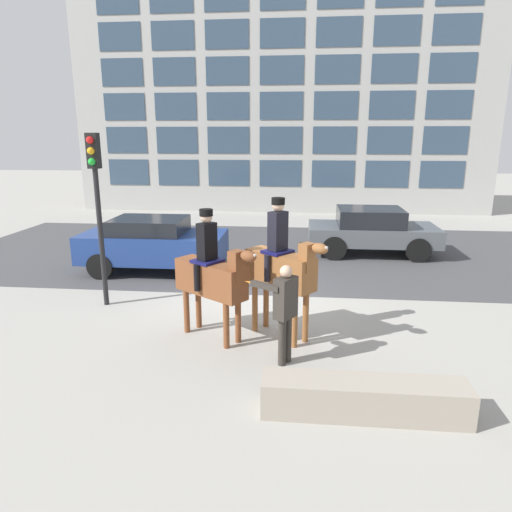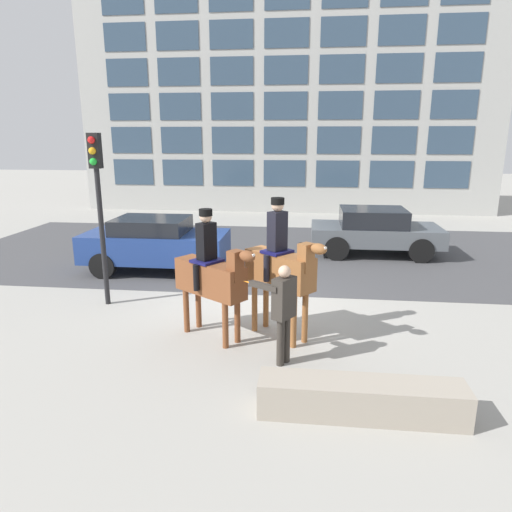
% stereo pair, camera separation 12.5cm
% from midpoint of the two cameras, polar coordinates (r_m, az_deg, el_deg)
% --- Properties ---
extents(ground_plane, '(80.00, 80.00, 0.00)m').
position_cam_midpoint_polar(ground_plane, '(10.42, 0.00, -5.83)').
color(ground_plane, '#9E9B93').
extents(road_surface, '(20.23, 8.50, 0.01)m').
position_cam_midpoint_polar(road_surface, '(14.94, 2.06, 0.54)').
color(road_surface, '#444447').
rests_on(road_surface, ground_plane).
extents(office_building_facade, '(20.23, 0.33, 14.27)m').
position_cam_midpoint_polar(office_building_facade, '(22.98, 3.99, 23.39)').
color(office_building_facade, '#A8A8A3').
rests_on(office_building_facade, ground_plane).
extents(mounted_horse_lead, '(1.67, 1.30, 2.42)m').
position_cam_midpoint_polar(mounted_horse_lead, '(8.31, -5.17, -2.32)').
color(mounted_horse_lead, brown).
rests_on(mounted_horse_lead, ground_plane).
extents(mounted_horse_companion, '(1.53, 1.35, 2.61)m').
position_cam_midpoint_polar(mounted_horse_companion, '(8.27, 3.55, -1.30)').
color(mounted_horse_companion, brown).
rests_on(mounted_horse_companion, ground_plane).
extents(pedestrian_bystander, '(0.91, 0.48, 1.69)m').
position_cam_midpoint_polar(pedestrian_bystander, '(7.40, 3.87, -6.40)').
color(pedestrian_bystander, '#332D28').
rests_on(pedestrian_bystander, ground_plane).
extents(street_car_near_lane, '(3.90, 1.81, 1.51)m').
position_cam_midpoint_polar(street_car_near_lane, '(12.88, -12.22, 1.58)').
color(street_car_near_lane, navy).
rests_on(street_car_near_lane, ground_plane).
extents(street_car_far_lane, '(4.01, 2.00, 1.47)m').
position_cam_midpoint_polar(street_car_far_lane, '(14.97, 14.81, 3.13)').
color(street_car_far_lane, '#51565B').
rests_on(street_car_far_lane, ground_plane).
extents(traffic_light, '(0.24, 0.29, 3.73)m').
position_cam_midpoint_polar(traffic_light, '(10.28, -18.80, 7.59)').
color(traffic_light, black).
rests_on(traffic_light, ground_plane).
extents(planter_ledge, '(2.75, 0.56, 0.50)m').
position_cam_midpoint_polar(planter_ledge, '(6.56, 13.55, -16.96)').
color(planter_ledge, '#9E9384').
rests_on(planter_ledge, ground_plane).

